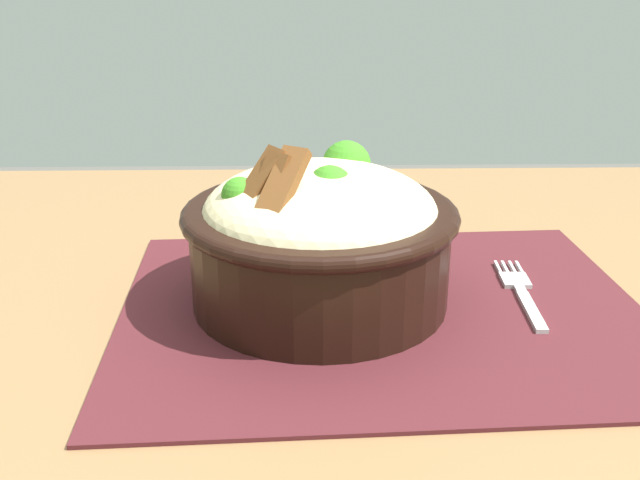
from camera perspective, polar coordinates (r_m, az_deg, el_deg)
The scene contains 4 objects.
table at distance 0.57m, azimuth 3.24°, elevation -12.17°, with size 1.38×0.83×0.71m.
placemat at distance 0.56m, azimuth 4.92°, elevation -5.41°, with size 0.39×0.31×0.00m, color #47191E.
bowl at distance 0.54m, azimuth -0.01°, elevation 0.54°, with size 0.21×0.21×0.13m.
fork at distance 0.60m, azimuth 15.42°, elevation -3.81°, with size 0.02×0.13×0.00m.
Camera 1 is at (-0.04, -0.47, 0.97)m, focal length 40.84 mm.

